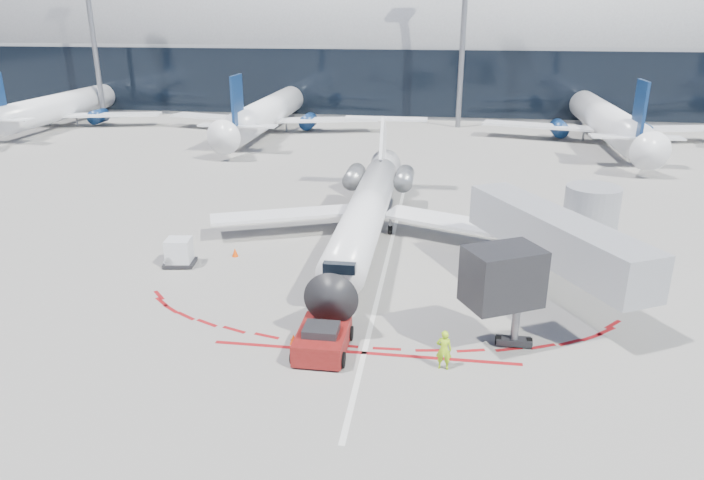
# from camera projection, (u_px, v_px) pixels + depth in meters

# --- Properties ---
(ground) EXTENTS (260.00, 260.00, 0.00)m
(ground) POSITION_uv_depth(u_px,v_px,m) (387.00, 259.00, 39.03)
(ground) COLOR slate
(ground) RESTS_ON ground
(apron_centerline) EXTENTS (0.25, 40.00, 0.01)m
(apron_centerline) POSITION_uv_depth(u_px,v_px,m) (390.00, 248.00, 40.89)
(apron_centerline) COLOR silver
(apron_centerline) RESTS_ON ground
(apron_stop_bar) EXTENTS (14.00, 0.25, 0.01)m
(apron_stop_bar) POSITION_uv_depth(u_px,v_px,m) (364.00, 353.00, 28.34)
(apron_stop_bar) COLOR maroon
(apron_stop_bar) RESTS_ON ground
(terminal_building) EXTENTS (150.00, 24.15, 24.00)m
(terminal_building) POSITION_uv_depth(u_px,v_px,m) (426.00, 52.00, 96.44)
(terminal_building) COLOR gray
(terminal_building) RESTS_ON ground
(jet_bridge) EXTENTS (10.03, 15.20, 4.90)m
(jet_bridge) POSITION_uv_depth(u_px,v_px,m) (564.00, 238.00, 33.88)
(jet_bridge) COLOR #9D9FA5
(jet_bridge) RESTS_ON ground
(light_mast_west) EXTENTS (0.70, 0.70, 25.00)m
(light_mast_west) POSITION_uv_depth(u_px,v_px,m) (92.00, 26.00, 85.34)
(light_mast_west) COLOR slate
(light_mast_west) RESTS_ON ground
(light_mast_centre) EXTENTS (0.70, 0.70, 25.00)m
(light_mast_centre) POSITION_uv_depth(u_px,v_px,m) (463.00, 28.00, 78.63)
(light_mast_centre) COLOR slate
(light_mast_centre) RESTS_ON ground
(regional_jet) EXTENTS (21.82, 26.91, 6.74)m
(regional_jet) POSITION_uv_depth(u_px,v_px,m) (368.00, 207.00, 41.68)
(regional_jet) COLOR white
(regional_jet) RESTS_ON ground
(pushback_tug) EXTENTS (2.39, 5.58, 1.45)m
(pushback_tug) POSITION_uv_depth(u_px,v_px,m) (323.00, 339.00, 28.26)
(pushback_tug) COLOR #600F0D
(pushback_tug) RESTS_ON ground
(ramp_worker) EXTENTS (0.69, 0.48, 1.84)m
(ramp_worker) POSITION_uv_depth(u_px,v_px,m) (444.00, 350.00, 26.82)
(ramp_worker) COLOR #A3DC17
(ramp_worker) RESTS_ON ground
(uld_container) EXTENTS (1.99, 1.77, 1.69)m
(uld_container) POSITION_uv_depth(u_px,v_px,m) (179.00, 252.00, 37.81)
(uld_container) COLOR black
(uld_container) RESTS_ON ground
(safety_cone_left) EXTENTS (0.40, 0.40, 0.55)m
(safety_cone_left) POSITION_uv_depth(u_px,v_px,m) (235.00, 252.00, 39.36)
(safety_cone_left) COLOR #EC4204
(safety_cone_left) RESTS_ON ground
(safety_cone_right) EXTENTS (0.37, 0.37, 0.52)m
(safety_cone_right) POSITION_uv_depth(u_px,v_px,m) (294.00, 339.00, 29.00)
(safety_cone_right) COLOR #EC4204
(safety_cone_right) RESTS_ON ground
(bg_airliner_0) EXTENTS (30.72, 32.53, 9.94)m
(bg_airliner_0) POSITION_uv_depth(u_px,v_px,m) (62.00, 87.00, 83.10)
(bg_airliner_0) COLOR white
(bg_airliner_0) RESTS_ON ground
(bg_airliner_1) EXTENTS (31.71, 33.57, 10.26)m
(bg_airliner_1) POSITION_uv_depth(u_px,v_px,m) (271.00, 90.00, 79.02)
(bg_airliner_1) COLOR white
(bg_airliner_1) RESTS_ON ground
(bg_airliner_2) EXTENTS (32.33, 34.23, 10.46)m
(bg_airliner_2) POSITION_uv_depth(u_px,v_px,m) (605.00, 95.00, 72.87)
(bg_airliner_2) COLOR white
(bg_airliner_2) RESTS_ON ground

